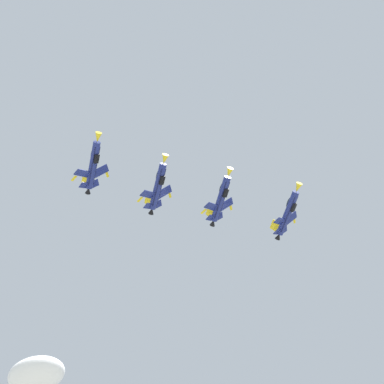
{
  "coord_description": "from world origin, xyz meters",
  "views": [
    {
      "loc": [
        1.05,
        -4.42,
        1.68
      ],
      "look_at": [
        -13.42,
        36.84,
        97.63
      ],
      "focal_mm": 41.11,
      "sensor_mm": 36.0,
      "label": 1
    }
  ],
  "objects_px": {
    "fighter_jet_lead": "(288,212)",
    "fighter_jet_left_outer": "(93,164)",
    "fighter_jet_left_wing": "(221,198)",
    "fighter_jet_right_wing": "(158,185)"
  },
  "relations": [
    {
      "from": "fighter_jet_left_wing",
      "to": "fighter_jet_lead",
      "type": "bearing_deg",
      "value": 178.49
    },
    {
      "from": "fighter_jet_lead",
      "to": "fighter_jet_left_outer",
      "type": "xyz_separation_m",
      "value": [
        -40.51,
        -27.15,
        1.12
      ]
    },
    {
      "from": "fighter_jet_lead",
      "to": "fighter_jet_left_outer",
      "type": "bearing_deg",
      "value": -0.2
    },
    {
      "from": "fighter_jet_right_wing",
      "to": "fighter_jet_left_wing",
      "type": "bearing_deg",
      "value": 178.22
    },
    {
      "from": "fighter_jet_lead",
      "to": "fighter_jet_left_outer",
      "type": "relative_size",
      "value": 1.0
    },
    {
      "from": "fighter_jet_left_outer",
      "to": "fighter_jet_left_wing",
      "type": "bearing_deg",
      "value": -179.5
    },
    {
      "from": "fighter_jet_left_wing",
      "to": "fighter_jet_left_outer",
      "type": "xyz_separation_m",
      "value": [
        -26.08,
        -17.95,
        1.14
      ]
    },
    {
      "from": "fighter_jet_lead",
      "to": "fighter_jet_left_wing",
      "type": "xyz_separation_m",
      "value": [
        -14.43,
        -9.2,
        -0.01
      ]
    },
    {
      "from": "fighter_jet_left_wing",
      "to": "fighter_jet_right_wing",
      "type": "height_order",
      "value": "fighter_jet_left_wing"
    },
    {
      "from": "fighter_jet_lead",
      "to": "fighter_jet_left_outer",
      "type": "distance_m",
      "value": 48.78
    }
  ]
}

